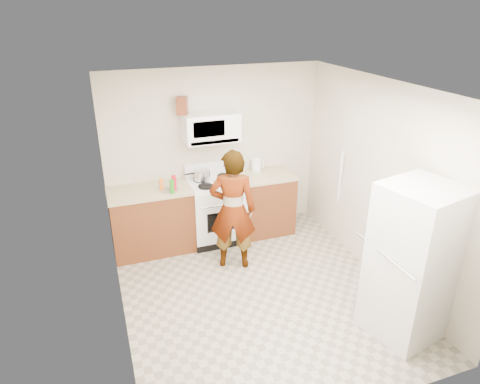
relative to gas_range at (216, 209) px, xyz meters
name	(u,v)px	position (x,y,z in m)	size (l,w,h in m)	color
floor	(259,294)	(0.10, -1.48, -0.49)	(3.60, 3.60, 0.00)	gray
back_wall	(215,153)	(0.10, 0.31, 0.76)	(3.20, 0.02, 2.50)	beige
right_wall	(381,184)	(1.69, -1.48, 0.76)	(0.02, 3.60, 2.50)	beige
cabinet_left	(152,221)	(-0.94, 0.01, -0.04)	(1.12, 0.62, 0.90)	brown
counter_left	(149,191)	(-0.94, 0.01, 0.43)	(1.14, 0.64, 0.04)	tan
cabinet_right	(264,204)	(0.78, 0.01, -0.04)	(0.80, 0.62, 0.90)	brown
counter_right	(265,176)	(0.78, 0.01, 0.43)	(0.82, 0.64, 0.04)	tan
gas_range	(216,209)	(0.00, 0.00, 0.00)	(0.76, 0.65, 1.13)	white
microwave	(211,127)	(0.00, 0.13, 1.21)	(0.76, 0.38, 0.40)	white
person	(233,210)	(0.01, -0.76, 0.34)	(0.60, 0.39, 1.65)	tan
fridge	(412,263)	(1.34, -2.57, 0.36)	(0.70, 0.70, 1.70)	silver
kettle	(256,165)	(0.71, 0.20, 0.54)	(0.15, 0.15, 0.18)	white
jug	(182,106)	(-0.38, 0.17, 1.53)	(0.14, 0.14, 0.24)	#5F2916
saucepan	(202,175)	(-0.17, 0.09, 0.53)	(0.23, 0.23, 0.13)	silver
tray	(223,183)	(0.07, -0.14, 0.47)	(0.25, 0.16, 0.05)	silver
bottle_spray	(174,183)	(-0.61, -0.11, 0.56)	(0.06, 0.06, 0.21)	red
bottle_hot_sauce	(161,184)	(-0.78, -0.06, 0.53)	(0.05, 0.05, 0.17)	orange
bottle_green_cap	(172,187)	(-0.66, -0.21, 0.55)	(0.06, 0.06, 0.19)	#1E8518
pot_lid	(170,190)	(-0.67, -0.10, 0.46)	(0.25, 0.25, 0.01)	silver
broom	(339,195)	(1.70, -0.59, 0.23)	(0.03, 0.03, 1.44)	white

